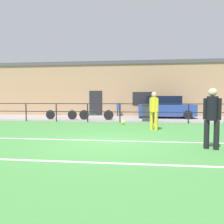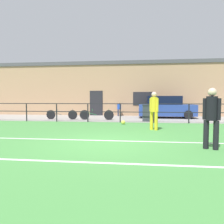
% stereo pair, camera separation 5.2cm
% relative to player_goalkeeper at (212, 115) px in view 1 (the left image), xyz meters
% --- Properties ---
extents(ground, '(60.00, 44.00, 0.04)m').
position_rel_player_goalkeeper_xyz_m(ground, '(-3.13, 0.55, -1.00)').
color(ground, '#478C42').
extents(field_line_touchline, '(36.00, 0.11, 0.00)m').
position_rel_player_goalkeeper_xyz_m(field_line_touchline, '(-3.13, 0.86, -0.98)').
color(field_line_touchline, white).
rests_on(field_line_touchline, ground).
extents(field_line_hash, '(36.00, 0.11, 0.00)m').
position_rel_player_goalkeeper_xyz_m(field_line_hash, '(-3.13, -1.67, -0.98)').
color(field_line_hash, white).
rests_on(field_line_hash, ground).
extents(pavement_strip, '(48.00, 5.00, 0.02)m').
position_rel_player_goalkeeper_xyz_m(pavement_strip, '(-3.13, 9.05, -0.97)').
color(pavement_strip, gray).
rests_on(pavement_strip, ground).
extents(perimeter_fence, '(36.07, 0.07, 1.15)m').
position_rel_player_goalkeeper_xyz_m(perimeter_fence, '(-3.13, 6.55, -0.24)').
color(perimeter_fence, black).
rests_on(perimeter_fence, ground).
extents(clubhouse_facade, '(28.00, 2.56, 4.58)m').
position_rel_player_goalkeeper_xyz_m(clubhouse_facade, '(-3.13, 12.75, 1.31)').
color(clubhouse_facade, tan).
rests_on(clubhouse_facade, ground).
extents(player_goalkeeper, '(0.44, 0.30, 1.73)m').
position_rel_player_goalkeeper_xyz_m(player_goalkeeper, '(0.00, 0.00, 0.00)').
color(player_goalkeeper, black).
rests_on(player_goalkeeper, ground).
extents(player_striker, '(0.39, 0.35, 1.74)m').
position_rel_player_goalkeeper_xyz_m(player_striker, '(-1.34, 3.61, 0.01)').
color(player_striker, gold).
rests_on(player_striker, ground).
extents(soccer_ball_match, '(0.23, 0.23, 0.23)m').
position_rel_player_goalkeeper_xyz_m(soccer_ball_match, '(-2.88, 5.62, -0.87)').
color(soccer_ball_match, '#E5E04C').
rests_on(soccer_ball_match, ground).
extents(spectator_child, '(0.31, 0.20, 1.15)m').
position_rel_player_goalkeeper_xyz_m(spectator_child, '(-3.60, 11.04, -0.31)').
color(spectator_child, '#232D4C').
rests_on(spectator_child, pavement_strip).
extents(parked_car_red, '(4.04, 1.86, 1.61)m').
position_rel_player_goalkeeper_xyz_m(parked_car_red, '(-0.04, 9.88, -0.20)').
color(parked_car_red, '#28428E').
rests_on(parked_car_red, pavement_strip).
extents(bicycle_parked_0, '(2.18, 0.04, 0.73)m').
position_rel_player_goalkeeper_xyz_m(bicycle_parked_0, '(-7.25, 7.75, -0.63)').
color(bicycle_parked_0, black).
rests_on(bicycle_parked_0, pavement_strip).
extents(bicycle_parked_1, '(2.31, 0.04, 0.75)m').
position_rel_player_goalkeeper_xyz_m(bicycle_parked_1, '(-4.83, 7.75, -0.62)').
color(bicycle_parked_1, black).
rests_on(bicycle_parked_1, pavement_strip).
extents(trash_bin_0, '(0.55, 0.46, 1.05)m').
position_rel_player_goalkeeper_xyz_m(trash_bin_0, '(-1.52, 7.21, -0.43)').
color(trash_bin_0, '#33383D').
rests_on(trash_bin_0, pavement_strip).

